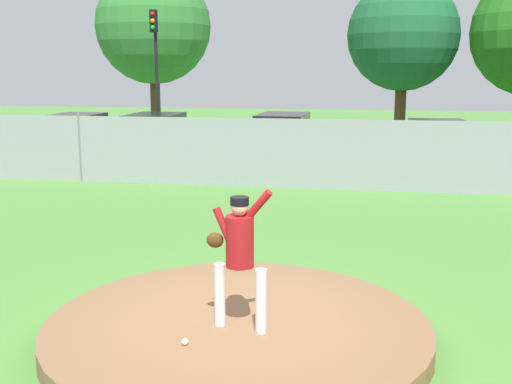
{
  "coord_description": "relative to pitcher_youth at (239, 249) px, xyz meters",
  "views": [
    {
      "loc": [
        1.49,
        -6.95,
        3.19
      ],
      "look_at": [
        -0.37,
        3.3,
        1.18
      ],
      "focal_mm": 44.25,
      "sensor_mm": 36.0,
      "label": 1
    }
  ],
  "objects": [
    {
      "name": "tree_tall_centre",
      "position": [
        2.74,
        23.23,
        3.54
      ],
      "size": [
        5.03,
        5.03,
        7.28
      ],
      "color": "#4C331E",
      "rests_on": "ground_plane"
    },
    {
      "name": "tree_bushy_near",
      "position": [
        -9.37,
        24.11,
        4.13
      ],
      "size": [
        5.71,
        5.71,
        8.21
      ],
      "color": "#4C331E",
      "rests_on": "ground_plane"
    },
    {
      "name": "parked_car_champagne",
      "position": [
        -1.58,
        14.99,
        -0.39
      ],
      "size": [
        1.89,
        4.75,
        1.72
      ],
      "color": "tan",
      "rests_on": "ground_plane"
    },
    {
      "name": "baseball",
      "position": [
        -0.49,
        -0.55,
        -0.92
      ],
      "size": [
        0.07,
        0.07,
        0.07
      ],
      "primitive_type": "sphere",
      "color": "white",
      "rests_on": "pitchers_mound"
    },
    {
      "name": "traffic_light_near",
      "position": [
        -7.49,
        18.88,
        2.59
      ],
      "size": [
        0.28,
        0.46,
        5.63
      ],
      "color": "black",
      "rests_on": "ground_plane"
    },
    {
      "name": "parked_car_navy",
      "position": [
        3.62,
        14.54,
        -0.45
      ],
      "size": [
        2.19,
        4.15,
        1.59
      ],
      "color": "#161E4C",
      "rests_on": "ground_plane"
    },
    {
      "name": "pitchers_mound",
      "position": [
        -0.07,
        0.23,
        -1.08
      ],
      "size": [
        4.6,
        4.6,
        0.25
      ],
      "primitive_type": "cylinder",
      "color": "brown",
      "rests_on": "ground_plane"
    },
    {
      "name": "asphalt_strip",
      "position": [
        -0.07,
        14.73,
        -1.2
      ],
      "size": [
        44.0,
        7.0,
        0.01
      ],
      "primitive_type": "cube",
      "color": "#2B2B2D",
      "rests_on": "ground_plane"
    },
    {
      "name": "parked_car_teal",
      "position": [
        -9.37,
        15.17,
        -0.44
      ],
      "size": [
        1.9,
        4.19,
        1.6
      ],
      "color": "#146066",
      "rests_on": "ground_plane"
    },
    {
      "name": "parked_car_silver",
      "position": [
        -6.05,
        14.48,
        -0.4
      ],
      "size": [
        2.02,
        4.55,
        1.7
      ],
      "color": "#B7BABF",
      "rests_on": "ground_plane"
    },
    {
      "name": "pitcher_youth",
      "position": [
        0.0,
        0.0,
        0.0
      ],
      "size": [
        0.79,
        0.32,
        1.66
      ],
      "color": "silver",
      "rests_on": "pitchers_mound"
    },
    {
      "name": "ground_plane",
      "position": [
        -0.07,
        6.23,
        -1.21
      ],
      "size": [
        80.0,
        80.0,
        0.0
      ],
      "primitive_type": "plane",
      "color": "#4C8438"
    },
    {
      "name": "chainlink_fence",
      "position": [
        -0.07,
        10.23,
        -0.25
      ],
      "size": [
        33.94,
        0.07,
        2.01
      ],
      "color": "gray",
      "rests_on": "ground_plane"
    },
    {
      "name": "traffic_cone_orange",
      "position": [
        1.48,
        16.6,
        -0.95
      ],
      "size": [
        0.4,
        0.4,
        0.55
      ],
      "color": "orange",
      "rests_on": "asphalt_strip"
    }
  ]
}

